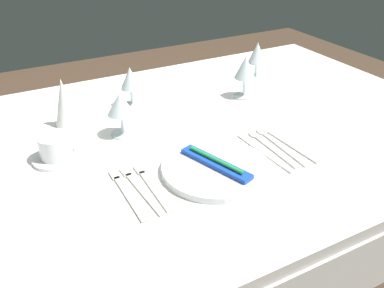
# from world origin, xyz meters

# --- Properties ---
(dining_table) EXTENTS (1.80, 1.11, 0.74)m
(dining_table) POSITION_xyz_m (0.00, 0.00, 0.66)
(dining_table) COLOR white
(dining_table) RESTS_ON ground
(dinner_plate) EXTENTS (0.27, 0.27, 0.02)m
(dinner_plate) POSITION_xyz_m (-0.00, -0.22, 0.75)
(dinner_plate) COLOR white
(dinner_plate) RESTS_ON dining_table
(toothbrush_package) EXTENTS (0.10, 0.21, 0.02)m
(toothbrush_package) POSITION_xyz_m (-0.00, -0.22, 0.77)
(toothbrush_package) COLOR blue
(toothbrush_package) RESTS_ON dinner_plate
(fork_outer) EXTENTS (0.02, 0.21, 0.00)m
(fork_outer) POSITION_xyz_m (-0.17, -0.19, 0.74)
(fork_outer) COLOR beige
(fork_outer) RESTS_ON dining_table
(fork_inner) EXTENTS (0.03, 0.22, 0.00)m
(fork_inner) POSITION_xyz_m (-0.20, -0.19, 0.74)
(fork_inner) COLOR beige
(fork_inner) RESTS_ON dining_table
(fork_salad) EXTENTS (0.02, 0.22, 0.00)m
(fork_salad) POSITION_xyz_m (-0.23, -0.19, 0.74)
(fork_salad) COLOR beige
(fork_salad) RESTS_ON dining_table
(dinner_knife) EXTENTS (0.03, 0.23, 0.00)m
(dinner_knife) POSITION_xyz_m (0.16, -0.21, 0.74)
(dinner_knife) COLOR beige
(dinner_knife) RESTS_ON dining_table
(spoon_soup) EXTENTS (0.03, 0.22, 0.01)m
(spoon_soup) POSITION_xyz_m (0.19, -0.17, 0.74)
(spoon_soup) COLOR beige
(spoon_soup) RESTS_ON dining_table
(spoon_dessert) EXTENTS (0.03, 0.23, 0.01)m
(spoon_dessert) POSITION_xyz_m (0.22, -0.17, 0.74)
(spoon_dessert) COLOR beige
(spoon_dessert) RESTS_ON dining_table
(spoon_tea) EXTENTS (0.03, 0.23, 0.01)m
(spoon_tea) POSITION_xyz_m (0.25, -0.17, 0.74)
(spoon_tea) COLOR beige
(spoon_tea) RESTS_ON dining_table
(saucer_left) EXTENTS (0.13, 0.13, 0.01)m
(saucer_left) POSITION_xyz_m (-0.34, 0.03, 0.74)
(saucer_left) COLOR white
(saucer_left) RESTS_ON dining_table
(coffee_cup_left) EXTENTS (0.11, 0.08, 0.06)m
(coffee_cup_left) POSITION_xyz_m (-0.34, 0.03, 0.78)
(coffee_cup_left) COLOR white
(coffee_cup_left) RESTS_ON saucer_left
(wine_glass_centre) EXTENTS (0.07, 0.07, 0.14)m
(wine_glass_centre) POSITION_xyz_m (-0.04, 0.25, 0.83)
(wine_glass_centre) COLOR silver
(wine_glass_centre) RESTS_ON dining_table
(wine_glass_left) EXTENTS (0.07, 0.07, 0.14)m
(wine_glass_left) POSITION_xyz_m (0.47, 0.27, 0.83)
(wine_glass_left) COLOR silver
(wine_glass_left) RESTS_ON dining_table
(wine_glass_right) EXTENTS (0.08, 0.08, 0.13)m
(wine_glass_right) POSITION_xyz_m (-0.14, 0.08, 0.83)
(wine_glass_right) COLOR silver
(wine_glass_right) RESTS_ON dining_table
(wine_glass_far) EXTENTS (0.07, 0.07, 0.15)m
(wine_glass_far) POSITION_xyz_m (0.33, 0.14, 0.84)
(wine_glass_far) COLOR silver
(wine_glass_far) RESTS_ON dining_table
(napkin_folded) EXTENTS (0.07, 0.07, 0.15)m
(napkin_folded) POSITION_xyz_m (-0.27, 0.22, 0.82)
(napkin_folded) COLOR white
(napkin_folded) RESTS_ON dining_table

